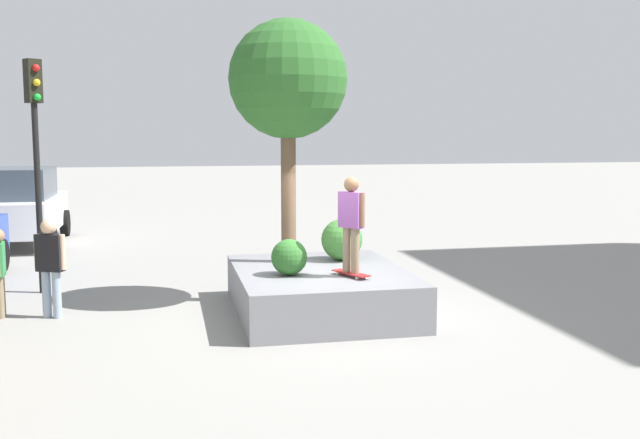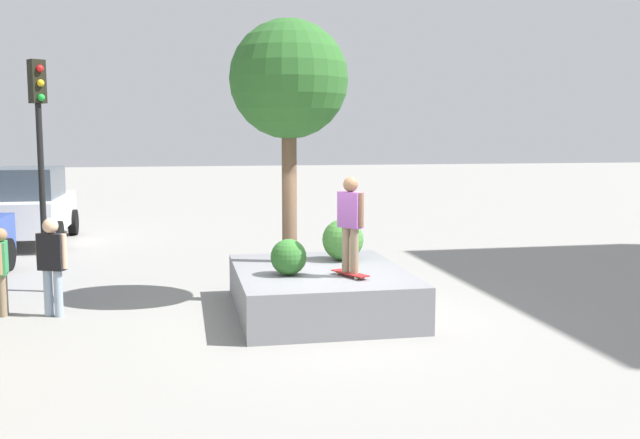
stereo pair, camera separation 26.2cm
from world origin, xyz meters
TOP-DOWN VIEW (x-y plane):
  - ground_plane at (0.00, 0.00)m, footprint 120.00×120.00m
  - planter_ledge at (0.59, 0.03)m, footprint 3.78×2.98m
  - plaza_tree at (1.46, 0.44)m, footprint 2.20×2.20m
  - boxwood_shrub at (0.19, 0.65)m, footprint 0.62×0.62m
  - hedge_clump at (1.42, -0.58)m, footprint 0.79×0.79m
  - skateboard at (-0.18, -0.34)m, footprint 0.81×0.54m
  - skateboarder at (-0.18, -0.34)m, footprint 0.47×0.41m
  - police_car at (10.20, 6.82)m, footprint 4.80×2.27m
  - traffic_light_corner at (3.32, 5.18)m, footprint 0.37×0.37m
  - pedestrian_crossing at (1.41, 5.57)m, footprint 0.53×0.24m
  - passerby_with_bag at (1.19, 4.69)m, footprint 0.37×0.55m

SIDE VIEW (x-z plane):
  - ground_plane at x=0.00m, z-range 0.00..0.00m
  - planter_ledge at x=0.59m, z-range 0.00..0.78m
  - skateboard at x=-0.18m, z-range 0.80..0.88m
  - pedestrian_crossing at x=1.41m, z-range 0.12..1.68m
  - passerby_with_bag at x=1.19m, z-range 0.14..1.88m
  - boxwood_shrub at x=0.19m, z-range 0.78..1.41m
  - police_car at x=10.20m, z-range 0.02..2.24m
  - hedge_clump at x=1.42m, z-range 0.78..1.58m
  - skateboarder at x=-0.18m, z-range 0.98..2.61m
  - traffic_light_corner at x=3.32m, z-range 0.84..5.48m
  - plaza_tree at x=1.46m, z-range 1.90..6.42m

